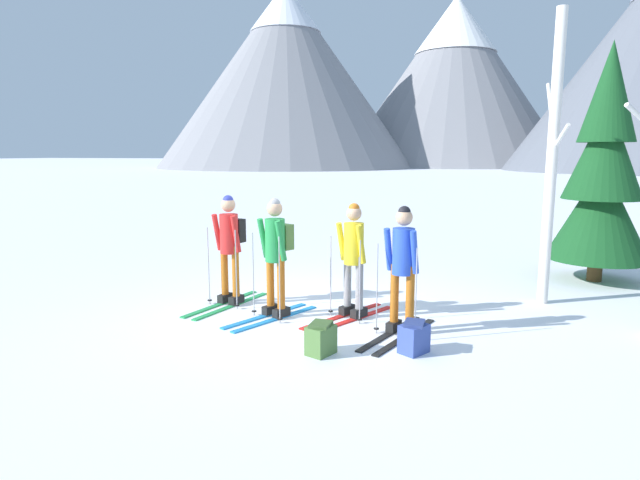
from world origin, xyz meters
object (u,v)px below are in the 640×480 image
skier_in_yellow (353,256)px  pine_tree_near (603,175)px  skier_in_red (230,244)px  skier_in_blue (403,265)px  birch_tree_tall (552,159)px  skier_in_green (276,251)px  backpack_on_snow_beside (321,339)px  backpack_on_snow_front (414,337)px

skier_in_yellow → pine_tree_near: bearing=43.0°
skier_in_red → skier_in_blue: bearing=-12.0°
pine_tree_near → birch_tree_tall: size_ratio=0.96×
skier_in_green → skier_in_blue: (1.82, -0.20, -0.05)m
skier_in_red → skier_in_yellow: (1.96, -0.08, -0.07)m
birch_tree_tall → backpack_on_snow_beside: (-2.65, -3.10, -2.04)m
birch_tree_tall → skier_in_yellow: bearing=-148.7°
skier_in_yellow → backpack_on_snow_beside: size_ratio=4.23×
backpack_on_snow_front → backpack_on_snow_beside: bearing=-160.1°
skier_in_green → skier_in_yellow: size_ratio=1.04×
skier_in_green → birch_tree_tall: bearing=27.3°
backpack_on_snow_beside → skier_in_green: bearing=131.2°
skier_in_yellow → skier_in_blue: skier_in_blue is taller
skier_in_green → backpack_on_snow_beside: size_ratio=4.41×
skier_in_blue → birch_tree_tall: 3.11m
skier_in_green → birch_tree_tall: 4.34m
skier_in_red → backpack_on_snow_beside: skier_in_red is taller
birch_tree_tall → skier_in_blue: bearing=-131.7°
skier_in_red → backpack_on_snow_front: size_ratio=4.26×
skier_in_green → skier_in_blue: skier_in_green is taller
backpack_on_snow_front → birch_tree_tall: bearing=59.2°
skier_in_yellow → backpack_on_snow_front: size_ratio=4.10×
pine_tree_near → birch_tree_tall: bearing=-119.5°
skier_in_green → skier_in_yellow: bearing=16.0°
skier_in_blue → backpack_on_snow_beside: skier_in_blue is taller
skier_in_red → backpack_on_snow_beside: bearing=-38.8°
backpack_on_snow_beside → skier_in_yellow: bearing=90.0°
skier_in_green → backpack_on_snow_front: (2.07, -0.82, -0.77)m
skier_in_yellow → birch_tree_tall: bearing=31.3°
pine_tree_near → birch_tree_tall: (-1.04, -1.83, 0.29)m
skier_in_green → backpack_on_snow_beside: (1.04, -1.19, -0.77)m
skier_in_yellow → birch_tree_tall: size_ratio=0.37×
skier_in_yellow → pine_tree_near: 5.15m
birch_tree_tall → skier_in_green: bearing=-152.7°
pine_tree_near → skier_in_green: bearing=-141.7°
skier_in_green → birch_tree_tall: birch_tree_tall is taller
pine_tree_near → skier_in_red: bearing=-149.3°
skier_in_green → backpack_on_snow_beside: bearing=-48.8°
skier_in_red → backpack_on_snow_beside: 2.63m
skier_in_red → skier_in_blue: (2.73, -0.58, -0.04)m
pine_tree_near → skier_in_yellow: bearing=-137.0°
skier_in_red → backpack_on_snow_front: 3.30m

